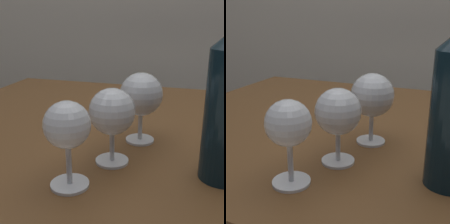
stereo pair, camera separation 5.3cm
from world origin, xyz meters
The scene contains 4 objects.
dining_table centered at (0.00, 0.00, 0.63)m, with size 1.20×0.83×0.73m.
wine_glass_rose centered at (-0.10, -0.30, 0.83)m, with size 0.07×0.07×0.14m.
wine_glass_cabernet centered at (-0.06, -0.20, 0.83)m, with size 0.08×0.08×0.14m.
wine_glass_amber centered at (-0.03, -0.09, 0.83)m, with size 0.09×0.09×0.15m.
Camera 2 is at (0.14, -0.67, 1.00)m, focal length 49.12 mm.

